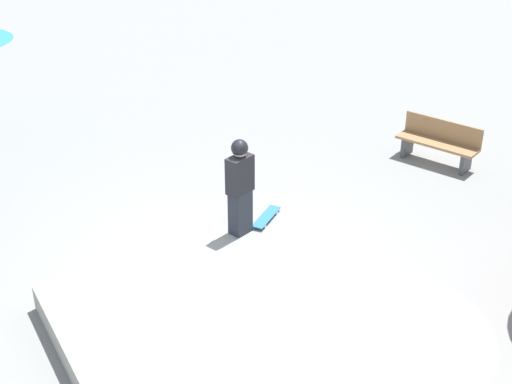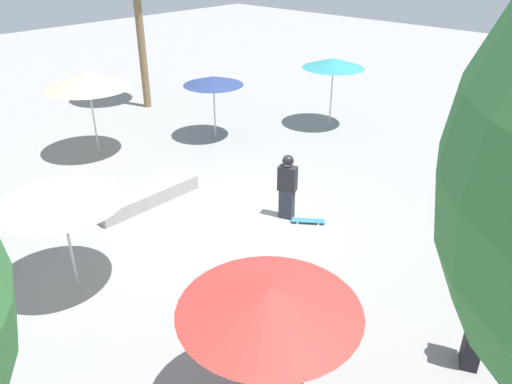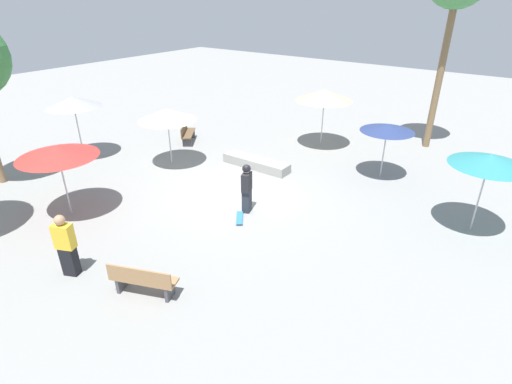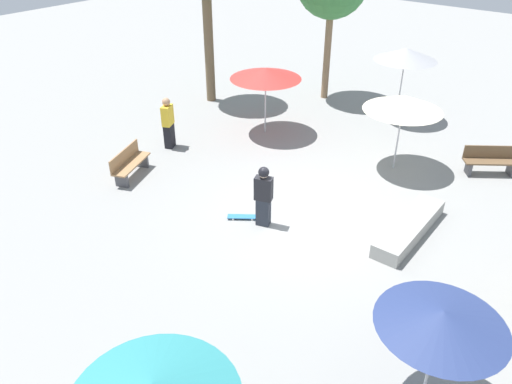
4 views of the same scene
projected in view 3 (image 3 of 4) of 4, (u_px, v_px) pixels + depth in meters
ground_plane at (237, 197)px, 13.96m from camera, size 60.00×60.00×0.00m
skater_main at (247, 187)px, 12.67m from camera, size 0.49×0.38×1.65m
skateboard at (240, 218)px, 12.57m from camera, size 0.76×0.64×0.07m
concrete_ledge at (256, 163)px, 16.22m from camera, size 0.71×2.92×0.38m
bench_near at (143, 280)px, 9.29m from camera, size 1.01×1.65×0.85m
bench_far at (187, 133)px, 18.87m from camera, size 1.55×1.30×0.85m
shade_umbrella_grey at (73, 102)px, 16.28m from camera, size 2.23×2.23×2.62m
shade_umbrella_red at (57, 151)px, 12.03m from camera, size 2.41×2.41×2.31m
shade_umbrella_cream at (167, 115)px, 15.63m from camera, size 2.30×2.30×2.35m
shade_umbrella_teal at (490, 160)px, 11.05m from camera, size 2.15×2.15×2.43m
shade_umbrella_navy at (387, 128)px, 14.65m from camera, size 1.98×1.98×2.10m
shade_umbrella_tan at (324, 95)px, 17.52m from camera, size 2.52×2.52×2.60m
bystander_watching at (66, 246)px, 9.81m from camera, size 0.43×0.53×1.71m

